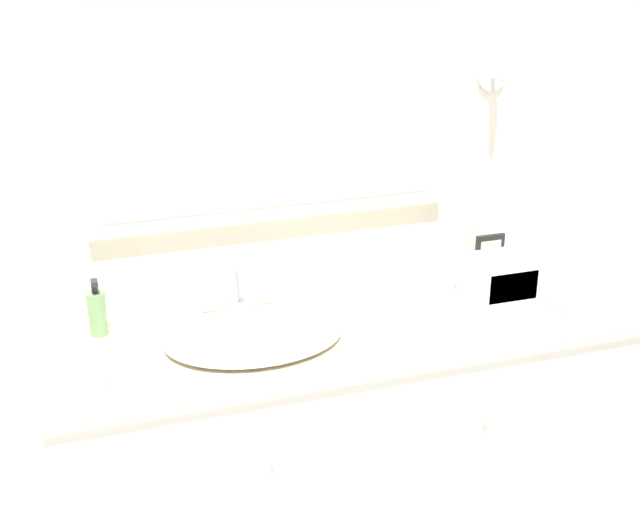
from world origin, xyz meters
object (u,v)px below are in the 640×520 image
(appliance_box, at_px, (502,278))
(picture_frame, at_px, (489,254))
(soap_bottle, at_px, (97,312))
(sink_basin, at_px, (253,333))

(appliance_box, distance_m, picture_frame, 0.20)
(soap_bottle, height_order, picture_frame, soap_bottle)
(picture_frame, bearing_deg, sink_basin, -165.53)
(appliance_box, height_order, picture_frame, appliance_box)
(soap_bottle, bearing_deg, picture_frame, 2.38)
(soap_bottle, relative_size, appliance_box, 0.78)
(sink_basin, distance_m, appliance_box, 0.77)
(sink_basin, height_order, picture_frame, sink_basin)
(picture_frame, bearing_deg, soap_bottle, -177.62)
(sink_basin, xyz_separation_m, soap_bottle, (-0.40, 0.16, 0.05))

